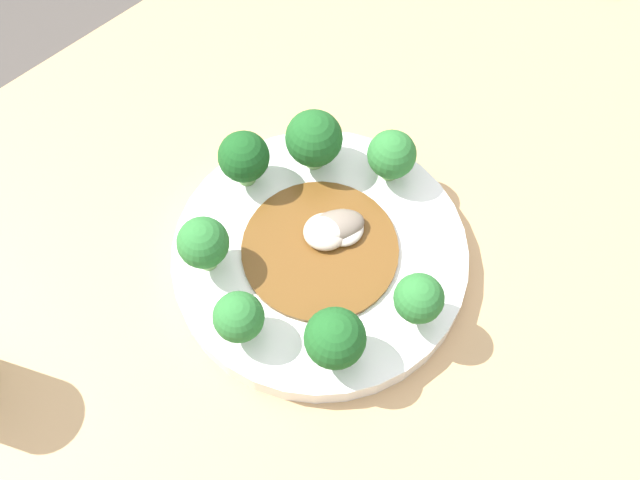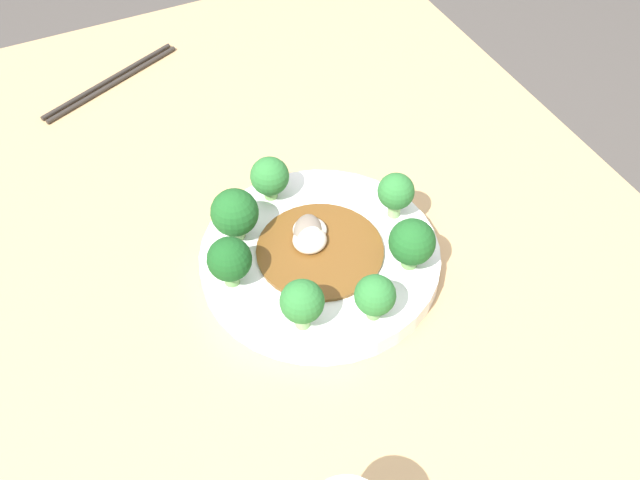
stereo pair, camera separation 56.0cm
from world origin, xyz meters
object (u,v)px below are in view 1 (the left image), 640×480
object	(u,v)px
plate	(320,256)
broccoli_east	(235,314)
broccoli_south	(244,157)
broccoli_southwest	(314,139)
broccoli_southeast	(203,243)
broccoli_north	(419,299)
stirfry_center	(327,238)
broccoli_west	(392,155)
broccoli_northeast	(335,339)

from	to	relation	value
plate	broccoli_east	xyz separation A→B (m)	(0.11, 0.01, 0.05)
broccoli_south	broccoli_east	distance (m)	0.16
broccoli_southwest	broccoli_southeast	bearing A→B (deg)	6.13
broccoli_southeast	broccoli_north	bearing A→B (deg)	120.89
broccoli_north	stirfry_center	bearing A→B (deg)	-87.46
broccoli_west	broccoli_southeast	world-z (taller)	broccoli_southeast
plate	broccoli_west	world-z (taller)	broccoli_west
broccoli_southwest	broccoli_west	world-z (taller)	broccoli_southwest
plate	stirfry_center	world-z (taller)	stirfry_center
plate	broccoli_south	bearing A→B (deg)	-91.13
broccoli_southwest	broccoli_north	bearing A→B (deg)	75.02
broccoli_west	stirfry_center	xyz separation A→B (m)	(0.10, 0.01, -0.03)
stirfry_center	broccoli_northeast	bearing A→B (deg)	49.93
broccoli_west	broccoli_east	world-z (taller)	same
plate	broccoli_southeast	distance (m)	0.12
broccoli_northeast	broccoli_southwest	world-z (taller)	broccoli_southwest
plate	broccoli_southwest	size ratio (longest dim) A/B	4.15
broccoli_southeast	broccoli_north	world-z (taller)	broccoli_southeast
broccoli_southeast	broccoli_north	distance (m)	0.19
plate	broccoli_west	size ratio (longest dim) A/B	4.82
broccoli_east	broccoli_west	bearing A→B (deg)	-173.93
broccoli_northeast	broccoli_east	bearing A→B (deg)	-59.12
broccoli_north	stirfry_center	xyz separation A→B (m)	(0.00, -0.11, -0.03)
broccoli_southwest	stirfry_center	world-z (taller)	broccoli_southwest
broccoli_east	stirfry_center	bearing A→B (deg)	-175.18
broccoli_east	broccoli_northeast	bearing A→B (deg)	120.88
broccoli_southeast	broccoli_south	bearing A→B (deg)	-151.85
broccoli_northeast	broccoli_north	size ratio (longest dim) A/B	1.06
plate	broccoli_south	xyz separation A→B (m)	(-0.00, -0.11, 0.05)
plate	broccoli_northeast	size ratio (longest dim) A/B	4.32
plate	broccoli_south	world-z (taller)	broccoli_south
broccoli_south	broccoli_northeast	distance (m)	0.20
broccoli_southwest	broccoli_east	world-z (taller)	broccoli_southwest
broccoli_southwest	broccoli_southeast	xyz separation A→B (m)	(0.15, 0.02, 0.00)
plate	broccoli_north	xyz separation A→B (m)	(-0.02, 0.11, 0.05)
broccoli_northeast	stirfry_center	world-z (taller)	broccoli_northeast
broccoli_south	broccoli_southwest	xyz separation A→B (m)	(-0.06, 0.03, 0.00)
broccoli_east	broccoli_north	distance (m)	0.16
broccoli_east	stirfry_center	world-z (taller)	broccoli_east
stirfry_center	broccoli_north	bearing A→B (deg)	92.54
plate	stirfry_center	bearing A→B (deg)	-167.96
plate	broccoli_north	bearing A→B (deg)	98.31
stirfry_center	plate	bearing A→B (deg)	12.04
broccoli_south	plate	bearing A→B (deg)	88.87
broccoli_southwest	broccoli_west	distance (m)	0.08
broccoli_northeast	stirfry_center	xyz separation A→B (m)	(-0.07, -0.08, -0.03)
broccoli_south	broccoli_southwest	distance (m)	0.07
plate	broccoli_north	size ratio (longest dim) A/B	4.59
broccoli_southeast	broccoli_southwest	bearing A→B (deg)	-173.87
plate	broccoli_southwest	xyz separation A→B (m)	(-0.06, -0.08, 0.05)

